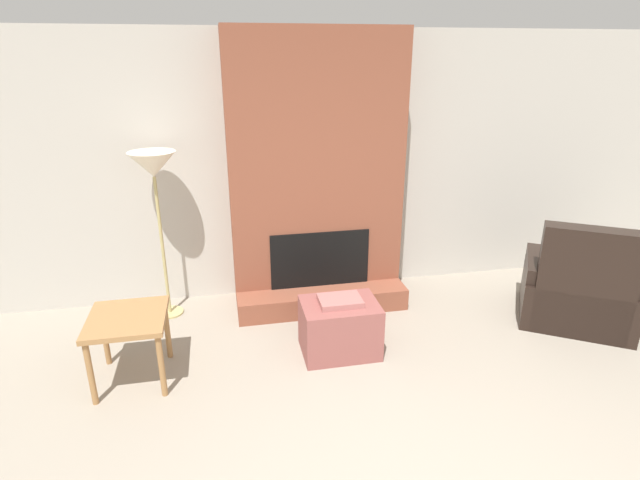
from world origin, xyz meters
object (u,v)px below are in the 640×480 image
(ottoman, at_px, (340,327))
(armchair, at_px, (578,293))
(floor_lamp_left, at_px, (154,172))
(side_table, at_px, (128,326))

(ottoman, bearing_deg, armchair, 0.85)
(ottoman, bearing_deg, floor_lamp_left, 146.38)
(armchair, distance_m, side_table, 3.91)
(floor_lamp_left, bearing_deg, ottoman, -33.62)
(side_table, bearing_deg, ottoman, 1.82)
(floor_lamp_left, bearing_deg, armchair, -14.10)
(ottoman, height_order, armchair, armchair)
(armchair, bearing_deg, floor_lamp_left, 18.50)
(armchair, bearing_deg, ottoman, 33.46)
(ottoman, relative_size, floor_lamp_left, 0.40)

